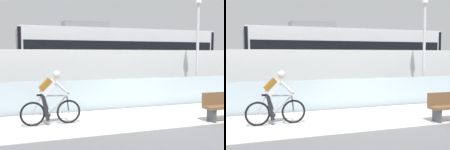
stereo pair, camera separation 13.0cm
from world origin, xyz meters
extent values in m
plane|color=slate|center=(0.00, 0.00, 0.00)|extent=(200.00, 200.00, 0.00)
cube|color=silver|center=(0.00, 0.00, 0.01)|extent=(32.00, 3.20, 0.01)
cube|color=silver|center=(0.00, 1.85, 0.57)|extent=(32.00, 0.05, 1.13)
cube|color=silver|center=(0.00, 3.65, 1.14)|extent=(32.00, 0.36, 2.28)
cube|color=#595654|center=(0.00, 6.13, 0.00)|extent=(32.00, 0.08, 0.01)
cube|color=#595654|center=(0.00, 7.57, 0.00)|extent=(32.00, 0.08, 0.01)
cube|color=silver|center=(1.24, 6.85, 1.90)|extent=(11.00, 2.50, 3.10)
cube|color=black|center=(1.24, 6.85, 2.25)|extent=(10.56, 2.54, 1.04)
cube|color=#14724C|center=(1.24, 6.85, 0.53)|extent=(10.78, 2.53, 0.28)
cube|color=slate|center=(-0.74, 6.85, 3.63)|extent=(2.40, 1.10, 0.36)
cube|color=#232326|center=(-2.28, 6.85, 0.36)|extent=(1.40, 1.88, 0.20)
cylinder|color=black|center=(-2.28, 6.13, 0.30)|extent=(0.60, 0.10, 0.60)
cylinder|color=black|center=(-2.28, 7.57, 0.30)|extent=(0.60, 0.10, 0.60)
cube|color=#232326|center=(4.76, 6.85, 0.36)|extent=(1.40, 1.88, 0.20)
cylinder|color=black|center=(4.76, 6.13, 0.30)|extent=(0.60, 0.10, 0.60)
cylinder|color=black|center=(4.76, 7.57, 0.30)|extent=(0.60, 0.10, 0.60)
cube|color=black|center=(-4.21, 6.85, 1.90)|extent=(0.16, 2.54, 2.94)
cube|color=black|center=(6.69, 6.85, 1.90)|extent=(0.16, 2.54, 2.94)
torus|color=black|center=(-3.08, 0.00, 0.36)|extent=(0.72, 0.06, 0.72)
cylinder|color=#99999E|center=(-3.08, 0.00, 0.36)|extent=(0.07, 0.10, 0.07)
torus|color=black|center=(-4.13, 0.00, 0.36)|extent=(0.72, 0.06, 0.72)
cylinder|color=#99999E|center=(-4.13, 0.00, 0.36)|extent=(0.07, 0.10, 0.07)
cylinder|color=#99999E|center=(-3.42, 0.00, 0.57)|extent=(0.60, 0.04, 0.58)
cylinder|color=#99999E|center=(-3.80, 0.00, 0.59)|extent=(0.22, 0.04, 0.59)
cylinder|color=#99999E|center=(-3.51, 0.00, 0.86)|extent=(0.76, 0.04, 0.07)
cylinder|color=#99999E|center=(-3.92, 0.00, 0.33)|extent=(0.43, 0.03, 0.09)
cylinder|color=#99999E|center=(-4.01, 0.00, 0.62)|extent=(0.27, 0.02, 0.53)
cylinder|color=black|center=(-3.11, 0.00, 0.60)|extent=(0.08, 0.03, 0.49)
cube|color=black|center=(-3.89, 0.00, 0.90)|extent=(0.24, 0.10, 0.05)
cylinder|color=black|center=(-3.13, 0.00, 0.95)|extent=(0.03, 0.58, 0.03)
cylinder|color=#262628|center=(-3.71, 0.00, 0.30)|extent=(0.18, 0.02, 0.18)
cube|color=silver|center=(-3.67, 0.00, 1.11)|extent=(0.50, 0.28, 0.51)
cube|color=#8C5919|center=(-3.76, 0.00, 1.21)|extent=(0.38, 0.30, 0.38)
sphere|color=beige|center=(-3.43, 0.00, 1.46)|extent=(0.20, 0.20, 0.20)
sphere|color=silver|center=(-3.43, 0.00, 1.49)|extent=(0.23, 0.23, 0.23)
cylinder|color=silver|center=(-3.31, -0.16, 1.12)|extent=(0.41, 0.08, 0.41)
cylinder|color=silver|center=(-3.31, 0.16, 1.12)|extent=(0.41, 0.08, 0.41)
cylinder|color=black|center=(-3.78, -0.09, 0.55)|extent=(0.25, 0.11, 0.79)
cylinder|color=black|center=(-3.78, 0.09, 0.69)|extent=(0.25, 0.11, 0.52)
cylinder|color=gray|center=(3.10, 2.15, 0.10)|extent=(0.24, 0.24, 0.20)
cylinder|color=silver|center=(3.10, 2.15, 2.20)|extent=(0.12, 0.12, 4.20)
cube|color=brown|center=(1.67, -1.15, 0.69)|extent=(1.60, 0.06, 0.40)
cube|color=#4C4C51|center=(1.07, -1.35, 0.21)|extent=(0.08, 0.36, 0.41)
camera|label=1|loc=(-4.82, -8.54, 2.09)|focal=46.50mm
camera|label=2|loc=(-4.69, -8.58, 2.09)|focal=46.50mm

